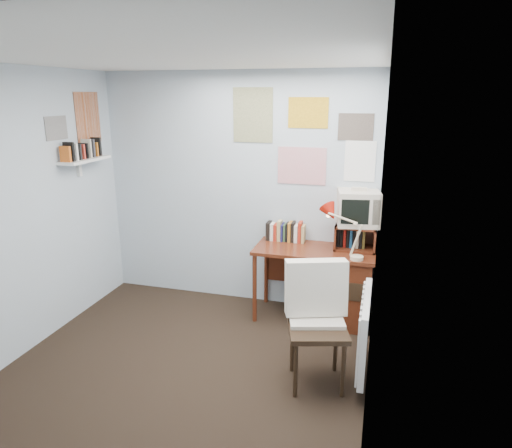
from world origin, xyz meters
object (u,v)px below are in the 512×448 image
Objects in this scene: desk_lamp at (358,237)px; tv_riser at (355,237)px; desk at (340,284)px; crt_tv at (358,206)px; desk_chair at (318,330)px; radiator at (365,331)px; wall_shelf at (85,160)px.

desk_lamp reaches higher than tv_riser.
crt_tv reaches higher than desk.
crt_tv is at bearing 65.63° from desk_chair.
radiator is (0.16, -1.06, -0.78)m from crt_tv.
tv_riser is 0.50× the size of radiator.
radiator is at bearing -99.56° from desk_lamp.
desk_chair reaches higher than desk.
desk_chair is at bearing -108.51° from crt_tv.
crt_tv reaches higher than desk_lamp.
desk_lamp is (0.22, 0.92, 0.50)m from desk_chair.
desk_chair is 1.45m from crt_tv.
wall_shelf is (-2.73, -0.18, 0.64)m from desk_lamp.
tv_riser is at bearing 10.32° from wall_shelf.
desk_chair is 1.20× the size of radiator.
desk is at bearing 70.87° from desk_chair.
desk_lamp is 0.33m from tv_riser.
crt_tv is 0.64× the size of wall_shelf.
desk_chair is at bearing -98.63° from tv_riser.
tv_riser reaches higher than desk.
wall_shelf reaches higher than radiator.
radiator is at bearing -80.72° from tv_riser.
desk_lamp is at bearing -52.15° from desk.
desk is 3.00× the size of tv_riser.
wall_shelf is at bearing -171.60° from desk.
desk is 0.97m from radiator.
radiator is (0.17, -1.04, -0.47)m from tv_riser.
desk_chair is 0.41m from radiator.
crt_tv is at bearing 10.72° from wall_shelf.
crt_tv is (-0.03, 0.33, 0.21)m from desk_lamp.
desk_chair is at bearing -152.00° from radiator.
tv_riser is 0.65× the size of wall_shelf.
wall_shelf is (-2.57, -0.38, 1.21)m from desk.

